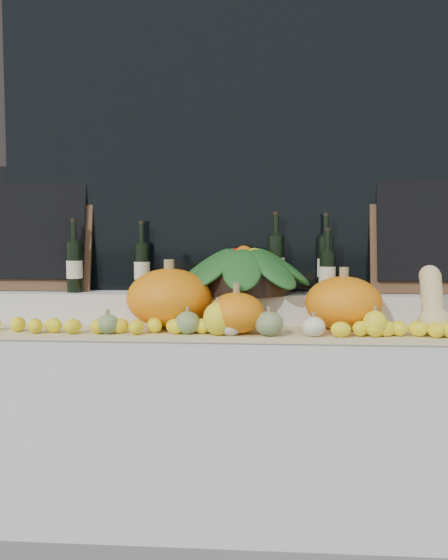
# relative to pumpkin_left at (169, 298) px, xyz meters

# --- Properties ---
(storefront_facade) EXTENTS (7.00, 0.94, 4.50)m
(storefront_facade) POSITION_rel_pumpkin_left_xyz_m (0.25, 0.77, 1.21)
(storefront_facade) COLOR beige
(storefront_facade) RESTS_ON ground
(display_sill) EXTENTS (2.30, 0.55, 0.88)m
(display_sill) POSITION_rel_pumpkin_left_xyz_m (0.25, 0.05, -0.60)
(display_sill) COLOR silver
(display_sill) RESTS_ON ground
(rear_tier) EXTENTS (2.30, 0.25, 0.16)m
(rear_tier) POSITION_rel_pumpkin_left_xyz_m (0.25, 0.20, -0.08)
(rear_tier) COLOR silver
(rear_tier) RESTS_ON display_sill
(straw_bedding) EXTENTS (2.10, 0.32, 0.02)m
(straw_bedding) POSITION_rel_pumpkin_left_xyz_m (0.25, -0.07, -0.14)
(straw_bedding) COLOR tan
(straw_bedding) RESTS_ON display_sill
(pumpkin_left) EXTENTS (0.40, 0.40, 0.26)m
(pumpkin_left) POSITION_rel_pumpkin_left_xyz_m (0.00, 0.00, 0.00)
(pumpkin_left) COLOR orange
(pumpkin_left) RESTS_ON straw_bedding
(pumpkin_right) EXTENTS (0.43, 0.43, 0.23)m
(pumpkin_right) POSITION_rel_pumpkin_left_xyz_m (0.77, -0.00, -0.02)
(pumpkin_right) COLOR orange
(pumpkin_right) RESTS_ON straw_bedding
(pumpkin_center) EXTENTS (0.25, 0.25, 0.17)m
(pumpkin_center) POSITION_rel_pumpkin_left_xyz_m (0.31, -0.14, -0.05)
(pumpkin_center) COLOR orange
(pumpkin_center) RESTS_ON straw_bedding
(butternut_squash) EXTENTS (0.13, 0.20, 0.28)m
(butternut_squash) POSITION_rel_pumpkin_left_xyz_m (1.13, -0.08, -0.00)
(butternut_squash) COLOR #E2C785
(butternut_squash) RESTS_ON straw_bedding
(decorative_gourds) EXTENTS (1.20, 0.14, 0.16)m
(decorative_gourds) POSITION_rel_pumpkin_left_xyz_m (0.34, -0.19, -0.08)
(decorative_gourds) COLOR #2D5D1B
(decorative_gourds) RESTS_ON straw_bedding
(lemon_heap) EXTENTS (2.20, 0.16, 0.06)m
(lemon_heap) POSITION_rel_pumpkin_left_xyz_m (0.25, -0.18, -0.10)
(lemon_heap) COLOR yellow
(lemon_heap) RESTS_ON straw_bedding
(produce_bowl) EXTENTS (0.67, 0.67, 0.23)m
(produce_bowl) POSITION_rel_pumpkin_left_xyz_m (0.32, 0.19, 0.11)
(produce_bowl) COLOR black
(produce_bowl) RESTS_ON rear_tier
(wine_bottle_far_left) EXTENTS (0.08, 0.08, 0.35)m
(wine_bottle_far_left) POSITION_rel_pumpkin_left_xyz_m (-0.49, 0.18, 0.13)
(wine_bottle_far_left) COLOR black
(wine_bottle_far_left) RESTS_ON rear_tier
(wine_bottle_near_left) EXTENTS (0.08, 0.08, 0.34)m
(wine_bottle_near_left) POSITION_rel_pumpkin_left_xyz_m (-0.17, 0.22, 0.12)
(wine_bottle_near_left) COLOR black
(wine_bottle_near_left) RESTS_ON rear_tier
(wine_bottle_tall) EXTENTS (0.08, 0.08, 0.38)m
(wine_bottle_tall) POSITION_rel_pumpkin_left_xyz_m (0.47, 0.24, 0.14)
(wine_bottle_tall) COLOR black
(wine_bottle_tall) RESTS_ON rear_tier
(wine_bottle_near_right) EXTENTS (0.08, 0.08, 0.38)m
(wine_bottle_near_right) POSITION_rel_pumpkin_left_xyz_m (0.71, 0.22, 0.14)
(wine_bottle_near_right) COLOR black
(wine_bottle_near_right) RESTS_ON rear_tier
(wine_bottle_far_right) EXTENTS (0.08, 0.08, 0.31)m
(wine_bottle_far_right) POSITION_rel_pumpkin_left_xyz_m (0.71, 0.17, 0.11)
(wine_bottle_far_right) COLOR black
(wine_bottle_far_right) RESTS_ON rear_tier
(chalkboard_left) EXTENTS (0.50, 0.15, 0.61)m
(chalkboard_left) POSITION_rel_pumpkin_left_xyz_m (-0.67, 0.27, 0.32)
(chalkboard_left) COLOR #4C331E
(chalkboard_left) RESTS_ON rear_tier
(chalkboard_right) EXTENTS (0.50, 0.15, 0.61)m
(chalkboard_right) POSITION_rel_pumpkin_left_xyz_m (1.17, 0.27, 0.32)
(chalkboard_right) COLOR #4C331E
(chalkboard_right) RESTS_ON rear_tier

